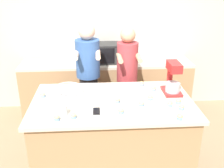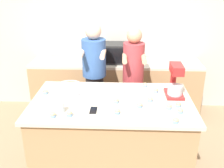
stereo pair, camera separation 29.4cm
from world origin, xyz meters
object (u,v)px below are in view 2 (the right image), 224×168
Objects in this scene: cupcake_7 at (53,115)px; cupcake_12 at (145,85)px; small_plate at (142,114)px; cupcake_3 at (117,111)px; cupcake_4 at (156,91)px; cupcake_11 at (140,105)px; cupcake_1 at (180,111)px; cupcake_6 at (169,107)px; cell_phone at (93,110)px; cupcake_2 at (45,92)px; cupcake_10 at (176,121)px; person_left at (94,78)px; drinking_glass at (61,107)px; cupcake_5 at (116,101)px; baking_tray at (107,91)px; microwave_oven at (116,53)px; cupcake_0 at (69,114)px; stand_mixer at (175,82)px; cupcake_8 at (150,99)px; cupcake_9 at (178,105)px; mixing_bowl at (69,90)px.

cupcake_12 is (0.97, 0.81, 0.00)m from cupcake_7.
cupcake_3 is at bearing 179.81° from small_plate.
cupcake_4 is 1.00× the size of cupcake_11.
cupcake_6 is at bearing 139.20° from cupcake_1.
cupcake_2 is (-0.62, 0.39, 0.02)m from cell_phone.
cupcake_10 and cupcake_12 have the same top height.
drinking_glass is (-0.23, -1.13, 0.12)m from person_left.
small_plate is at bearing -173.75° from cupcake_1.
cupcake_5 is (0.34, -0.90, 0.09)m from person_left.
cupcake_6 and cupcake_12 have the same top height.
baking_tray is (0.21, -0.61, 0.08)m from person_left.
cupcake_0 is (-0.41, -1.84, -0.11)m from microwave_oven.
small_plate is at bearing -42.34° from cupcake_5.
cupcake_4 and cupcake_12 have the same top height.
person_left is 15.09× the size of drinking_glass.
cupcake_4 is at bearing 111.18° from cupcake_1.
cupcake_3 is (0.48, 0.07, 0.00)m from cupcake_0.
microwave_oven is 1.78m from cupcake_3.
baking_tray is (-0.80, 0.06, -0.15)m from stand_mixer.
cupcake_4 is 1.00× the size of cupcake_12.
cupcake_5 and cupcake_11 have the same top height.
cupcake_2 is 1.00× the size of cupcake_4.
cell_phone is 0.88m from cupcake_12.
cupcake_10 is at bearing -65.96° from cupcake_8.
cupcake_5 is at bearing 22.68° from drinking_glass.
cupcake_5 is (-0.47, -0.30, 0.00)m from cupcake_4.
person_left is at bearing 120.82° from cupcake_11.
person_left is at bearing 118.05° from small_plate.
baking_tray is at bearing 126.50° from small_plate.
cupcake_11 is (0.26, -0.10, 0.00)m from cupcake_5.
cupcake_12 is (-0.32, 0.53, 0.00)m from cupcake_9.
baking_tray is 0.69m from cupcake_0.
cupcake_2 is at bearing 127.22° from cupcake_0.
cupcake_0 is 1.00× the size of cupcake_4.
cupcake_7 is (-0.89, -0.09, 0.02)m from small_plate.
cupcake_2 is 1.00× the size of cupcake_6.
cupcake_2 is at bearing -126.44° from person_left.
cell_phone is at bearing -102.85° from baking_tray.
baking_tray is 7.28× the size of cupcake_1.
person_left is at bearing 143.42° from cupcake_4.
cupcake_6 is at bearing -77.36° from cupcake_4.
cupcake_1 is at bearing 6.06° from cupcake_7.
cell_phone is at bearing -84.51° from person_left.
drinking_glass reaches higher than cupcake_11.
small_plate is (0.40, -0.54, -0.01)m from baking_tray.
cupcake_12 is at bearing 80.12° from cupcake_11.
cupcake_5 is at bearing -161.14° from stand_mixer.
baking_tray is at bearing -70.71° from person_left.
mixing_bowl reaches higher than cupcake_5.
cupcake_1 is 1.00× the size of cupcake_10.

